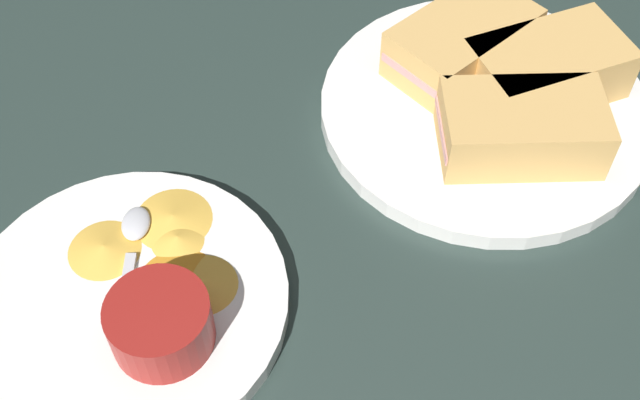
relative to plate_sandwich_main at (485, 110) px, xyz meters
The scene contains 11 objects.
ground_plane 12.74cm from the plate_sandwich_main, 84.78° to the left, with size 110.00×110.00×3.00cm, color #283833.
plate_sandwich_main is the anchor object (origin of this frame).
sandwich_half_near 6.36cm from the plate_sandwich_main, 115.51° to the left, with size 14.06×9.23×4.80cm.
sandwich_half_far 6.36cm from the plate_sandwich_main, 154.49° to the right, with size 15.04×12.75×4.80cm.
sandwich_half_extra 6.36cm from the plate_sandwich_main, 64.49° to the right, with size 14.38×14.73×4.80cm.
ramekin_dark_sauce 7.14cm from the plate_sandwich_main, 73.49° to the right, with size 7.69×7.69×3.96cm.
spoon_by_dark_ramekin 1.40cm from the plate_sandwich_main, 36.63° to the right, with size 3.51×9.95×0.80cm.
plate_chips_companion 34.72cm from the plate_sandwich_main, 40.19° to the left, with size 23.72×23.72×1.60cm, color white.
ramekin_light_gravy 34.35cm from the plate_sandwich_main, 47.85° to the left, with size 7.20×7.20×4.02cm.
spoon_by_gravy_ramekin 32.21cm from the plate_sandwich_main, 32.80° to the left, with size 2.56×9.95×0.80cm.
plantain_chip_scatter 31.22cm from the plate_sandwich_main, 39.45° to the left, with size 14.70×16.66×0.60cm.
Camera 1 is at (8.27, 38.79, 52.23)cm, focal length 45.48 mm.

